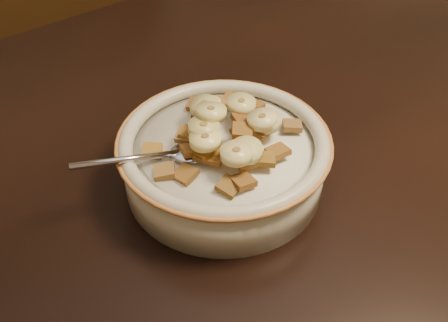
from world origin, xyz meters
TOP-DOWN VIEW (x-y plane):
  - table at (0.00, 0.00)m, footprint 1.41×0.91m
  - chair at (0.02, 0.62)m, footprint 0.47×0.47m
  - cereal_bowl at (-0.20, -0.03)m, footprint 0.21×0.21m
  - milk at (-0.20, -0.03)m, footprint 0.18×0.18m
  - spoon at (-0.24, -0.02)m, footprint 0.06×0.05m
  - cereal_square_0 at (-0.13, -0.06)m, footprint 0.03×0.03m
  - cereal_square_1 at (-0.20, 0.01)m, footprint 0.03×0.03m
  - cereal_square_2 at (-0.17, -0.08)m, footprint 0.02×0.02m
  - cereal_square_3 at (-0.24, -0.08)m, footprint 0.03×0.03m
  - cereal_square_4 at (-0.24, -0.02)m, footprint 0.03×0.03m
  - cereal_square_5 at (-0.27, 0.01)m, footprint 0.03×0.03m
  - cereal_square_6 at (-0.23, -0.05)m, footprint 0.03×0.03m
  - cereal_square_7 at (-0.24, -0.04)m, footprint 0.02×0.03m
  - cereal_square_8 at (-0.21, -0.07)m, footprint 0.03×0.03m
  - cereal_square_9 at (-0.26, -0.04)m, footprint 0.02×0.02m
  - cereal_square_10 at (-0.28, -0.03)m, footprint 0.03×0.03m
  - cereal_square_11 at (-0.19, -0.04)m, footprint 0.02×0.02m
  - cereal_square_12 at (-0.23, -0.01)m, footprint 0.03×0.03m
  - cereal_square_13 at (-0.21, -0.05)m, footprint 0.02×0.02m
  - cereal_square_14 at (-0.24, -0.04)m, footprint 0.03×0.03m
  - cereal_square_15 at (-0.15, 0.02)m, footprint 0.03×0.03m
  - cereal_square_16 at (-0.23, -0.09)m, footprint 0.02×0.02m
  - cereal_square_17 at (-0.17, 0.03)m, footprint 0.02×0.02m
  - cereal_square_18 at (-0.19, 0.04)m, footprint 0.03×0.03m
  - cereal_square_19 at (-0.15, -0.01)m, footprint 0.03×0.03m
  - cereal_square_20 at (-0.17, -0.05)m, footprint 0.02×0.02m
  - cereal_square_21 at (-0.19, -0.08)m, footprint 0.03×0.03m
  - cereal_square_22 at (-0.23, -0.00)m, footprint 0.03×0.03m
  - cereal_square_23 at (-0.19, -0.04)m, footprint 0.03×0.03m
  - cereal_square_24 at (-0.14, 0.00)m, footprint 0.03×0.02m
  - cereal_square_25 at (-0.17, -0.02)m, footprint 0.03×0.03m
  - banana_slice_0 at (-0.16, -0.05)m, footprint 0.03×0.03m
  - banana_slice_1 at (-0.23, -0.02)m, footprint 0.03×0.03m
  - banana_slice_2 at (-0.21, -0.01)m, footprint 0.03×0.03m
  - banana_slice_3 at (-0.21, -0.07)m, footprint 0.03×0.03m
  - banana_slice_4 at (-0.20, 0.01)m, footprint 0.04×0.04m
  - banana_slice_5 at (-0.22, -0.07)m, footprint 0.04×0.04m
  - banana_slice_6 at (-0.16, -0.01)m, footprint 0.03×0.03m
  - banana_slice_7 at (-0.17, -0.05)m, footprint 0.04×0.04m
  - banana_slice_8 at (-0.24, -0.04)m, footprint 0.04×0.04m
  - banana_slice_9 at (-0.19, 0.02)m, footprint 0.03×0.03m

SIDE VIEW (x-z plane):
  - chair at x=0.02m, z-range 0.00..1.05m
  - table at x=0.00m, z-range 0.71..0.75m
  - cereal_bowl at x=-0.20m, z-range 0.75..0.80m
  - milk at x=-0.20m, z-range 0.80..0.80m
  - spoon at x=-0.24m, z-range 0.80..0.81m
  - cereal_square_5 at x=-0.27m, z-range 0.80..0.81m
  - cereal_square_10 at x=-0.28m, z-range 0.80..0.81m
  - cereal_square_9 at x=-0.26m, z-range 0.80..0.81m
  - cereal_square_3 at x=-0.24m, z-range 0.80..0.81m
  - cereal_square_15 at x=-0.15m, z-range 0.80..0.81m
  - cereal_square_24 at x=-0.14m, z-range 0.80..0.81m
  - cereal_square_19 at x=-0.15m, z-range 0.80..0.81m
  - cereal_square_16 at x=-0.23m, z-range 0.80..0.81m
  - cereal_square_0 at x=-0.13m, z-range 0.80..0.81m
  - cereal_square_17 at x=-0.17m, z-range 0.81..0.81m
  - cereal_square_18 at x=-0.19m, z-range 0.80..0.82m
  - cereal_square_2 at x=-0.17m, z-range 0.81..0.82m
  - cereal_square_1 at x=-0.20m, z-range 0.81..0.82m
  - cereal_square_4 at x=-0.24m, z-range 0.81..0.82m
  - cereal_square_21 at x=-0.19m, z-range 0.81..0.82m
  - cereal_square_6 at x=-0.23m, z-range 0.81..0.82m
  - cereal_square_8 at x=-0.21m, z-range 0.81..0.82m
  - cereal_square_20 at x=-0.17m, z-range 0.81..0.82m
  - cereal_square_14 at x=-0.24m, z-range 0.81..0.82m
  - cereal_square_22 at x=-0.23m, z-range 0.81..0.82m
  - cereal_square_12 at x=-0.23m, z-range 0.81..0.82m
  - cereal_square_25 at x=-0.17m, z-range 0.81..0.82m
  - cereal_square_7 at x=-0.24m, z-range 0.81..0.82m
  - cereal_square_13 at x=-0.21m, z-range 0.81..0.82m
  - cereal_square_11 at x=-0.19m, z-range 0.82..0.83m
  - banana_slice_6 at x=-0.16m, z-range 0.82..0.83m
  - banana_slice_9 at x=-0.19m, z-range 0.82..0.83m
  - cereal_square_23 at x=-0.19m, z-range 0.82..0.83m
  - banana_slice_0 at x=-0.16m, z-range 0.82..0.83m
  - banana_slice_3 at x=-0.21m, z-range 0.82..0.83m
  - banana_slice_7 at x=-0.17m, z-range 0.82..0.84m
  - banana_slice_4 at x=-0.20m, z-range 0.82..0.83m
  - banana_slice_5 at x=-0.22m, z-range 0.82..0.83m
  - banana_slice_8 at x=-0.24m, z-range 0.83..0.84m
  - banana_slice_1 at x=-0.23m, z-range 0.83..0.84m
  - banana_slice_2 at x=-0.21m, z-range 0.83..0.85m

